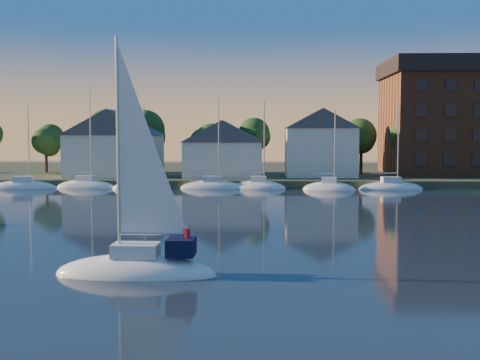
{
  "coord_description": "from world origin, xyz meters",
  "views": [
    {
      "loc": [
        -0.45,
        -29.0,
        7.26
      ],
      "look_at": [
        -2.34,
        22.0,
        3.29
      ],
      "focal_mm": 45.0,
      "sensor_mm": 36.0,
      "label": 1
    }
  ],
  "objects_px": {
    "hero_sailboat": "(139,265)",
    "clubhouse_east": "(320,142)",
    "clubhouse_west": "(115,142)",
    "clubhouse_centre": "(224,148)"
  },
  "relations": [
    {
      "from": "clubhouse_east",
      "to": "hero_sailboat",
      "type": "distance_m",
      "value": 60.01
    },
    {
      "from": "clubhouse_west",
      "to": "clubhouse_east",
      "type": "distance_m",
      "value": 30.02
    },
    {
      "from": "clubhouse_east",
      "to": "clubhouse_west",
      "type": "bearing_deg",
      "value": -178.09
    },
    {
      "from": "hero_sailboat",
      "to": "clubhouse_east",
      "type": "bearing_deg",
      "value": -103.38
    },
    {
      "from": "clubhouse_west",
      "to": "hero_sailboat",
      "type": "bearing_deg",
      "value": -75.01
    },
    {
      "from": "clubhouse_centre",
      "to": "clubhouse_east",
      "type": "distance_m",
      "value": 14.17
    },
    {
      "from": "clubhouse_west",
      "to": "clubhouse_east",
      "type": "height_order",
      "value": "clubhouse_east"
    },
    {
      "from": "clubhouse_east",
      "to": "hero_sailboat",
      "type": "xyz_separation_m",
      "value": [
        -14.76,
        -57.92,
        -5.44
      ]
    },
    {
      "from": "clubhouse_east",
      "to": "hero_sailboat",
      "type": "height_order",
      "value": "hero_sailboat"
    },
    {
      "from": "clubhouse_west",
      "to": "clubhouse_east",
      "type": "relative_size",
      "value": 1.3
    }
  ]
}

